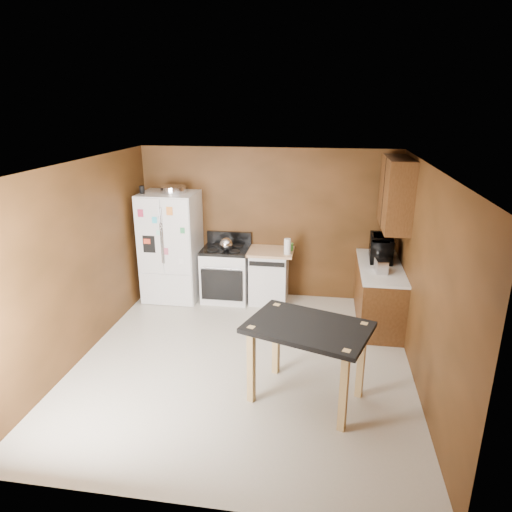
% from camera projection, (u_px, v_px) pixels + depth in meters
% --- Properties ---
extents(floor, '(4.50, 4.50, 0.00)m').
position_uv_depth(floor, '(243.00, 361.00, 5.87)').
color(floor, beige).
rests_on(floor, ground).
extents(ceiling, '(4.50, 4.50, 0.00)m').
position_uv_depth(ceiling, '(241.00, 166.00, 5.08)').
color(ceiling, white).
rests_on(ceiling, ground).
extents(wall_back, '(4.20, 0.00, 4.20)m').
position_uv_depth(wall_back, '(267.00, 224.00, 7.58)').
color(wall_back, brown).
rests_on(wall_back, ground).
extents(wall_front, '(4.20, 0.00, 4.20)m').
position_uv_depth(wall_front, '(187.00, 376.00, 3.37)').
color(wall_front, brown).
rests_on(wall_front, ground).
extents(wall_left, '(0.00, 4.50, 4.50)m').
position_uv_depth(wall_left, '(80.00, 262.00, 5.78)').
color(wall_left, brown).
rests_on(wall_left, ground).
extents(wall_right, '(0.00, 4.50, 4.50)m').
position_uv_depth(wall_right, '(424.00, 281.00, 5.17)').
color(wall_right, brown).
rests_on(wall_right, ground).
extents(roasting_pan, '(0.41, 0.41, 0.10)m').
position_uv_depth(roasting_pan, '(173.00, 189.00, 7.29)').
color(roasting_pan, silver).
rests_on(roasting_pan, refrigerator).
extents(pen_cup, '(0.08, 0.08, 0.12)m').
position_uv_depth(pen_cup, '(142.00, 190.00, 7.20)').
color(pen_cup, black).
rests_on(pen_cup, refrigerator).
extents(kettle, '(0.21, 0.21, 0.21)m').
position_uv_depth(kettle, '(226.00, 244.00, 7.33)').
color(kettle, silver).
rests_on(kettle, gas_range).
extents(paper_towel, '(0.14, 0.14, 0.25)m').
position_uv_depth(paper_towel, '(287.00, 246.00, 7.19)').
color(paper_towel, white).
rests_on(paper_towel, dishwasher).
extents(green_canister, '(0.12, 0.12, 0.12)m').
position_uv_depth(green_canister, '(290.00, 247.00, 7.39)').
color(green_canister, green).
rests_on(green_canister, dishwasher).
extents(toaster, '(0.18, 0.27, 0.18)m').
position_uv_depth(toaster, '(381.00, 266.00, 6.40)').
color(toaster, silver).
rests_on(toaster, right_cabinets).
extents(microwave, '(0.43, 0.62, 0.33)m').
position_uv_depth(microwave, '(381.00, 249.00, 6.89)').
color(microwave, black).
rests_on(microwave, right_cabinets).
extents(refrigerator, '(0.90, 0.80, 1.80)m').
position_uv_depth(refrigerator, '(171.00, 247.00, 7.56)').
color(refrigerator, white).
rests_on(refrigerator, ground).
extents(gas_range, '(0.76, 0.68, 1.10)m').
position_uv_depth(gas_range, '(226.00, 273.00, 7.62)').
color(gas_range, white).
rests_on(gas_range, ground).
extents(dishwasher, '(0.78, 0.63, 0.89)m').
position_uv_depth(dishwasher, '(269.00, 275.00, 7.54)').
color(dishwasher, white).
rests_on(dishwasher, ground).
extents(right_cabinets, '(0.63, 1.58, 2.45)m').
position_uv_depth(right_cabinets, '(384.00, 264.00, 6.70)').
color(right_cabinets, brown).
rests_on(right_cabinets, ground).
extents(island, '(1.48, 1.21, 0.91)m').
position_uv_depth(island, '(308.00, 337.00, 4.91)').
color(island, black).
rests_on(island, ground).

